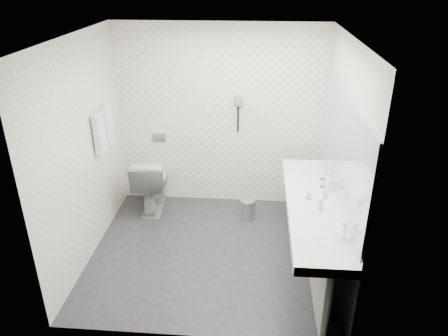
{
  "coord_description": "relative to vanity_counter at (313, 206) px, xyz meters",
  "views": [
    {
      "loc": [
        0.5,
        -4.2,
        3.12
      ],
      "look_at": [
        0.15,
        0.15,
        1.05
      ],
      "focal_mm": 34.4,
      "sensor_mm": 36.0,
      "label": 1
    }
  ],
  "objects": [
    {
      "name": "basin_far",
      "position": [
        0.0,
        0.65,
        0.04
      ],
      "size": [
        0.4,
        0.31,
        0.05
      ],
      "primitive_type": "ellipsoid",
      "color": "white",
      "rests_on": "vanity_counter"
    },
    {
      "name": "soap_bottle_b",
      "position": [
        -0.05,
        0.07,
        0.1
      ],
      "size": [
        0.1,
        0.1,
        0.09
      ],
      "primitive_type": "imported",
      "rotation": [
        0.0,
        0.0,
        -0.53
      ],
      "color": "white",
      "rests_on": "vanity_counter"
    },
    {
      "name": "towel_rail",
      "position": [
        -2.47,
        0.75,
        0.75
      ],
      "size": [
        0.02,
        0.62,
        0.02
      ],
      "primitive_type": "cylinder",
      "rotation": [
        1.57,
        0.0,
        0.0
      ],
      "color": "silver",
      "rests_on": "wall_left"
    },
    {
      "name": "soap_bottle_a",
      "position": [
        0.13,
        0.11,
        0.1
      ],
      "size": [
        0.05,
        0.05,
        0.1
      ],
      "primitive_type": "imported",
      "rotation": [
        0.0,
        0.0,
        0.28
      ],
      "color": "white",
      "rests_on": "vanity_counter"
    },
    {
      "name": "dryer_barrel",
      "position": [
        -0.88,
        1.4,
        0.73
      ],
      "size": [
        0.08,
        0.14,
        0.08
      ],
      "primitive_type": "cylinder",
      "rotation": [
        1.57,
        0.0,
        0.0
      ],
      "color": "gray",
      "rests_on": "dryer_cradle"
    },
    {
      "name": "pedal_bin",
      "position": [
        -0.71,
        0.99,
        -0.67
      ],
      "size": [
        0.23,
        0.23,
        0.27
      ],
      "primitive_type": "cylinder",
      "rotation": [
        0.0,
        0.0,
        0.2
      ],
      "color": "#B2B5BA",
      "rests_on": "floor"
    },
    {
      "name": "towel_far",
      "position": [
        -2.46,
        0.89,
        0.53
      ],
      "size": [
        0.07,
        0.24,
        0.48
      ],
      "primitive_type": "cube",
      "color": "white",
      "rests_on": "towel_rail"
    },
    {
      "name": "floor",
      "position": [
        -1.12,
        0.2,
        -0.8
      ],
      "size": [
        2.8,
        2.8,
        0.0
      ],
      "primitive_type": "plane",
      "color": "#29292E",
      "rests_on": "ground"
    },
    {
      "name": "glass_left",
      "position": [
        0.22,
        0.27,
        0.1
      ],
      "size": [
        0.06,
        0.06,
        0.1
      ],
      "primitive_type": "cylinder",
      "rotation": [
        0.0,
        0.0,
        0.01
      ],
      "color": "silver",
      "rests_on": "vanity_counter"
    },
    {
      "name": "towel_near",
      "position": [
        -2.46,
        0.61,
        0.53
      ],
      "size": [
        0.07,
        0.24,
        0.48
      ],
      "primitive_type": "cube",
      "color": "white",
      "rests_on": "towel_rail"
    },
    {
      "name": "faucet_near",
      "position": [
        0.19,
        -0.65,
        0.12
      ],
      "size": [
        0.04,
        0.04,
        0.15
      ],
      "primitive_type": "cylinder",
      "color": "silver",
      "rests_on": "vanity_counter"
    },
    {
      "name": "vanity_counter",
      "position": [
        0.0,
        0.0,
        0.0
      ],
      "size": [
        0.55,
        2.2,
        0.1
      ],
      "primitive_type": "cube",
      "color": "white",
      "rests_on": "floor"
    },
    {
      "name": "glass_right",
      "position": [
        0.14,
        0.37,
        0.1
      ],
      "size": [
        0.06,
        0.06,
        0.1
      ],
      "primitive_type": "cylinder",
      "rotation": [
        0.0,
        0.0,
        -0.02
      ],
      "color": "silver",
      "rests_on": "vanity_counter"
    },
    {
      "name": "wall_right",
      "position": [
        0.27,
        0.2,
        0.45
      ],
      "size": [
        0.0,
        2.6,
        2.6
      ],
      "primitive_type": "plane",
      "rotation": [
        1.57,
        0.0,
        -1.57
      ],
      "color": "white",
      "rests_on": "floor"
    },
    {
      "name": "faucet_far",
      "position": [
        0.19,
        0.65,
        0.12
      ],
      "size": [
        0.04,
        0.04,
        0.15
      ],
      "primitive_type": "cylinder",
      "color": "silver",
      "rests_on": "vanity_counter"
    },
    {
      "name": "ceiling",
      "position": [
        -1.12,
        0.2,
        1.7
      ],
      "size": [
        2.8,
        2.8,
        0.0
      ],
      "primitive_type": "plane",
      "rotation": [
        3.14,
        0.0,
        0.0
      ],
      "color": "white",
      "rests_on": "wall_back"
    },
    {
      "name": "bin_lid",
      "position": [
        -0.71,
        0.99,
        -0.52
      ],
      "size": [
        0.19,
        0.19,
        0.02
      ],
      "primitive_type": "cylinder",
      "color": "#B2B5BA",
      "rests_on": "pedal_bin"
    },
    {
      "name": "dryer_cradle",
      "position": [
        -0.88,
        1.47,
        0.7
      ],
      "size": [
        0.1,
        0.04,
        0.14
      ],
      "primitive_type": "cube",
      "color": "gray",
      "rests_on": "wall_back"
    },
    {
      "name": "toilet",
      "position": [
        -2.05,
        1.17,
        -0.4
      ],
      "size": [
        0.48,
        0.8,
        0.8
      ],
      "primitive_type": "imported",
      "rotation": [
        0.0,
        0.0,
        3.19
      ],
      "color": "white",
      "rests_on": "floor"
    },
    {
      "name": "mirror",
      "position": [
        0.26,
        0.0,
        0.65
      ],
      "size": [
        0.02,
        2.2,
        1.05
      ],
      "primitive_type": "cube",
      "color": "#B2BCC6",
      "rests_on": "wall_right"
    },
    {
      "name": "vanity_post_near",
      "position": [
        0.05,
        -1.04,
        -0.42
      ],
      "size": [
        0.06,
        0.06,
        0.75
      ],
      "primitive_type": "cylinder",
      "color": "silver",
      "rests_on": "floor"
    },
    {
      "name": "vanity_panel",
      "position": [
        0.02,
        0.0,
        -0.42
      ],
      "size": [
        0.03,
        2.15,
        0.75
      ],
      "primitive_type": "cube",
      "color": "gray",
      "rests_on": "floor"
    },
    {
      "name": "soap_bottle_c",
      "position": [
        0.05,
        -0.14,
        0.12
      ],
      "size": [
        0.06,
        0.06,
        0.13
      ],
      "primitive_type": "imported",
      "rotation": [
        0.0,
        0.0,
        0.23
      ],
      "color": "white",
      "rests_on": "vanity_counter"
    },
    {
      "name": "wall_left",
      "position": [
        -2.52,
        0.2,
        0.45
      ],
      "size": [
        0.0,
        2.6,
        2.6
      ],
      "primitive_type": "plane",
      "rotation": [
        1.57,
        0.0,
        1.57
      ],
      "color": "white",
      "rests_on": "floor"
    },
    {
      "name": "vanity_post_far",
      "position": [
        0.05,
        1.04,
        -0.42
      ],
      "size": [
        0.06,
        0.06,
        0.75
      ],
      "primitive_type": "cylinder",
      "color": "silver",
      "rests_on": "floor"
    },
    {
      "name": "switch_plate_b",
      "position": [
        -0.57,
        1.49,
        0.55
      ],
      "size": [
        0.09,
        0.02,
        0.09
      ],
      "primitive_type": "cube",
      "color": "white",
      "rests_on": "wall_back"
    },
    {
      "name": "wall_front",
      "position": [
        -1.12,
        -1.1,
        0.45
      ],
      "size": [
        2.8,
        0.0,
        2.8
      ],
      "primitive_type": "plane",
      "rotation": [
        -1.57,
        0.0,
        0.0
      ],
      "color": "white",
      "rests_on": "floor"
    },
    {
      "name": "dryer_cord",
      "position": [
        -0.88,
        1.46,
        0.45
      ],
      "size": [
        0.02,
        0.02,
        0.35
      ],
      "primitive_type": "cylinder",
      "color": "black",
      "rests_on": "dryer_cradle"
    },
    {
      "name": "basin_near",
      "position": [
        0.0,
        -0.65,
        0.04
      ],
      "size": [
        0.4,
        0.31,
        0.05
      ],
      "primitive_type": "ellipsoid",
      "color": "white",
      "rests_on": "vanity_counter"
    },
    {
      "name": "wall_back",
      "position": [
        -1.12,
        1.5,
        0.45
      ],
      "size": [
        2.8,
        0.0,
        2.8
      ],
      "primitive_type": "plane",
      "rotation": [
        1.57,
        0.0,
        0.0
      ],
      "color": "white",
      "rests_on": "floor"
    },
    {
      "name": "switch_plate_a",
      "position": [
        -1.27,
        1.49,
        0.55
      ],
      "size": [
        0.09,
        0.02,
        0.09
      ],
      "primitive_type": "cube",
      "color": "white",
      "rests_on": "wall_back"
    },
    {
      "name": "flush_plate",
      "position": [
        -1.98,
        1.49,
        0.15
      ],
      "size": [
        0.18,
        0.02,
        0.12
      ],
      "primitive_type": "cube",
      "color": "#B2B5BA",
      "rests_on": "wall_back"
    }
  ]
}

